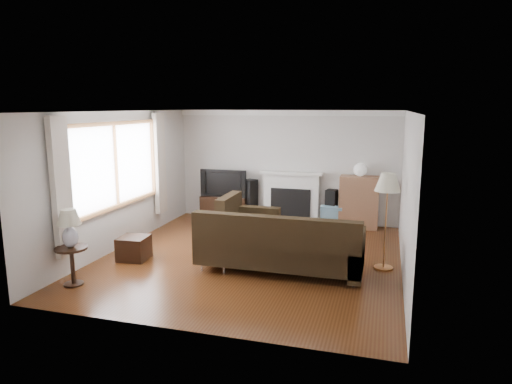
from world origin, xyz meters
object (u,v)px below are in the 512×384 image
(bookshelf, at_px, (359,202))
(side_table, at_px, (72,266))
(floor_lamp, at_px, (386,222))
(coffee_table, at_px, (308,233))
(tv_stand, at_px, (225,207))
(sectional_sofa, at_px, (280,243))

(bookshelf, relative_size, side_table, 1.96)
(side_table, bearing_deg, floor_lamp, 24.28)
(bookshelf, height_order, coffee_table, bookshelf)
(tv_stand, height_order, bookshelf, bookshelf)
(tv_stand, relative_size, bookshelf, 0.97)
(floor_lamp, bearing_deg, tv_stand, 145.96)
(coffee_table, xyz_separation_m, side_table, (-2.96, -2.99, 0.09))
(tv_stand, distance_m, sectional_sofa, 3.57)
(bookshelf, distance_m, sectional_sofa, 3.18)
(tv_stand, distance_m, bookshelf, 3.03)
(tv_stand, xyz_separation_m, sectional_sofa, (1.99, -2.95, 0.18))
(tv_stand, relative_size, coffee_table, 1.06)
(floor_lamp, height_order, side_table, floor_lamp)
(tv_stand, height_order, floor_lamp, floor_lamp)
(bookshelf, bearing_deg, floor_lamp, -77.11)
(tv_stand, bearing_deg, side_table, -100.07)
(tv_stand, height_order, sectional_sofa, sectional_sofa)
(tv_stand, bearing_deg, floor_lamp, -34.04)
(tv_stand, xyz_separation_m, bookshelf, (3.02, 0.05, 0.29))
(bookshelf, xyz_separation_m, sectional_sofa, (-1.03, -3.00, -0.11))
(bookshelf, relative_size, sectional_sofa, 0.40)
(tv_stand, bearing_deg, coffee_table, -32.68)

